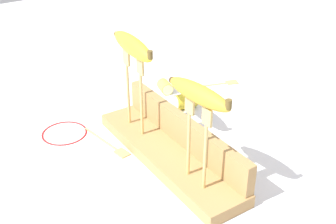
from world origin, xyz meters
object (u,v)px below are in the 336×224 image
Objects in this scene: banana_raised_left at (132,46)px; banana_chunk_near at (165,87)px; fork_fallen_near at (218,83)px; banana_chunk_far at (185,101)px; fork_stand_left at (134,86)px; banana_raised_right at (199,94)px; fork_stand_right at (197,136)px; fork_fallen_far at (111,145)px; wire_coil at (64,133)px.

banana_chunk_near is (-0.17, 0.20, -0.23)m from banana_raised_left.
fork_fallen_near is 2.66× the size of banana_chunk_far.
banana_raised_right reaches higher than fork_stand_left.
fork_stand_right is (0.25, 0.00, -0.01)m from fork_stand_left.
banana_raised_left is at bearing 180.00° from fork_stand_right.
fork_stand_left is 1.06× the size of fork_stand_right.
banana_raised_left is at bearing -72.89° from banana_chunk_far.
banana_raised_left is 1.10× the size of fork_fallen_far.
fork_stand_right is at bearing -44.46° from fork_fallen_near.
fork_stand_left reaches higher than wire_coil.
banana_raised_right is 0.95× the size of fork_fallen_near.
fork_stand_left is at bearing -4.16° from banana_raised_left.
fork_stand_right is 0.09m from banana_raised_right.
banana_raised_right is (0.25, -0.00, 0.09)m from fork_stand_left.
banana_chunk_far is (0.11, -0.01, 0.00)m from banana_chunk_near.
banana_chunk_far reaches higher than banana_chunk_near.
banana_chunk_far is at bearing -2.84° from banana_chunk_near.
banana_raised_left reaches higher than banana_chunk_far.
fork_fallen_near is 1.02× the size of fork_fallen_far.
banana_raised_left is 0.45m from fork_fallen_near.
wire_coil is (-0.12, -0.07, -0.00)m from fork_fallen_far.
fork_stand_left is at bearing 180.00° from banana_raised_right.
fork_stand_right is 1.12× the size of banana_raised_right.
banana_raised_left reaches higher than fork_fallen_far.
banana_raised_right is at bearing -32.04° from banana_chunk_far.
fork_stand_left is 1.14× the size of fork_fallen_far.
banana_raised_left reaches higher than banana_chunk_near.
banana_raised_right reaches higher than banana_chunk_near.
banana_chunk_near is 0.34m from wire_coil.
fork_stand_right is 0.42m from wire_coil.
banana_raised_right reaches higher than fork_stand_right.
banana_raised_right is at bearing -44.47° from fork_fallen_near.
fork_fallen_far is (0.12, -0.43, -0.00)m from fork_fallen_near.
fork_fallen_far is 2.62× the size of banana_chunk_far.
banana_chunk_far is at bearing 79.83° from wire_coil.
banana_chunk_far is (-0.31, 0.19, -0.21)m from banana_raised_right.
fork_stand_left reaches higher than fork_fallen_near.
fork_fallen_far is (-0.00, -0.07, -0.14)m from fork_stand_left.
banana_raised_left is 1.63× the size of wire_coil.
fork_fallen_far is at bearing -74.31° from fork_fallen_near.
banana_chunk_far is (-0.06, 0.26, 0.02)m from fork_fallen_far.
banana_raised_right is 1.44× the size of wire_coil.
fork_stand_right is 0.48m from banana_chunk_near.
wire_coil is at bearing -100.17° from banana_chunk_far.
fork_stand_right is 0.53m from fork_fallen_near.
banana_chunk_near reaches higher than fork_fallen_far.
fork_stand_right is at bearing 6.23° from banana_raised_right.
banana_chunk_far reaches higher than fork_fallen_far.
fork_stand_left is 1.70× the size of wire_coil.
banana_chunk_far is (0.06, -0.17, 0.02)m from fork_fallen_near.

